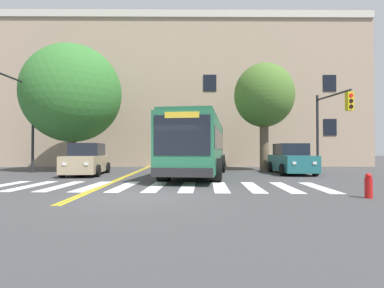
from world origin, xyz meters
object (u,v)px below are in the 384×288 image
at_px(city_bus, 198,145).
at_px(traffic_light_near_corner, 331,117).
at_px(street_tree_curbside_large, 264,96).
at_px(traffic_light_far_corner, 16,105).
at_px(street_tree_curbside_small, 72,93).
at_px(car_tan_near_lane, 87,160).
at_px(car_silver_behind_bus, 211,156).
at_px(fire_hydrant, 369,186).
at_px(car_teal_far_lane, 291,160).

bearing_deg(city_bus, traffic_light_near_corner, 5.90).
bearing_deg(street_tree_curbside_large, traffic_light_far_corner, -167.31).
bearing_deg(street_tree_curbside_small, car_tan_near_lane, -55.52).
bearing_deg(car_silver_behind_bus, city_bus, -98.53).
height_order(street_tree_curbside_large, fire_hydrant, street_tree_curbside_large).
xyz_separation_m(car_tan_near_lane, fire_hydrant, (11.26, -8.30, -0.47)).
xyz_separation_m(traffic_light_far_corner, street_tree_curbside_small, (2.04, 2.99, 1.23)).
relative_size(car_teal_far_lane, fire_hydrant, 5.94).
relative_size(city_bus, fire_hydrant, 14.52).
height_order(car_tan_near_lane, car_silver_behind_bus, car_silver_behind_bus).
relative_size(traffic_light_far_corner, fire_hydrant, 7.77).
bearing_deg(traffic_light_near_corner, fire_hydrant, -109.03).
xyz_separation_m(car_tan_near_lane, street_tree_curbside_small, (-2.04, 2.97, 4.42)).
bearing_deg(car_teal_far_lane, street_tree_curbside_large, 109.56).
relative_size(street_tree_curbside_small, fire_hydrant, 11.39).
xyz_separation_m(traffic_light_far_corner, fire_hydrant, (15.34, -8.27, -3.65)).
bearing_deg(traffic_light_far_corner, city_bus, -1.95).
bearing_deg(car_tan_near_lane, traffic_light_near_corner, 1.76).
bearing_deg(car_silver_behind_bus, street_tree_curbside_large, -61.64).
bearing_deg(city_bus, car_teal_far_lane, 10.96).
relative_size(city_bus, street_tree_curbside_small, 1.28).
relative_size(street_tree_curbside_large, street_tree_curbside_small, 0.87).
relative_size(car_teal_far_lane, street_tree_curbside_small, 0.52).
height_order(traffic_light_far_corner, street_tree_curbside_large, street_tree_curbside_large).
relative_size(traffic_light_near_corner, street_tree_curbside_small, 0.58).
bearing_deg(fire_hydrant, car_tan_near_lane, 143.62).
distance_m(city_bus, car_tan_near_lane, 6.42).
bearing_deg(street_tree_curbside_large, fire_hydrant, -88.95).
relative_size(traffic_light_far_corner, street_tree_curbside_large, 0.78).
bearing_deg(traffic_light_far_corner, street_tree_curbside_large, 12.69).
bearing_deg(car_tan_near_lane, street_tree_curbside_large, 17.02).
height_order(car_tan_near_lane, street_tree_curbside_large, street_tree_curbside_large).
bearing_deg(fire_hydrant, street_tree_curbside_small, 139.73).
bearing_deg(traffic_light_near_corner, street_tree_curbside_large, 137.64).
bearing_deg(street_tree_curbside_small, city_bus, -21.76).
bearing_deg(car_teal_far_lane, car_tan_near_lane, -176.60).
xyz_separation_m(street_tree_curbside_small, fire_hydrant, (13.30, -11.26, -4.88)).
bearing_deg(car_silver_behind_bus, car_tan_near_lane, -129.81).
bearing_deg(city_bus, car_tan_near_lane, 176.58).
bearing_deg(fire_hydrant, car_teal_far_lane, 85.34).
bearing_deg(street_tree_curbside_small, fire_hydrant, -40.27).
height_order(car_teal_far_lane, traffic_light_near_corner, traffic_light_near_corner).
relative_size(traffic_light_near_corner, traffic_light_far_corner, 0.85).
relative_size(city_bus, car_tan_near_lane, 2.37).
xyz_separation_m(city_bus, street_tree_curbside_large, (4.70, 3.76, 3.44)).
distance_m(car_silver_behind_bus, traffic_light_near_corner, 11.31).
distance_m(traffic_light_near_corner, fire_hydrant, 9.72).
distance_m(city_bus, car_teal_far_lane, 5.82).
bearing_deg(city_bus, traffic_light_far_corner, 178.05).
height_order(car_teal_far_lane, street_tree_curbside_small, street_tree_curbside_small).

